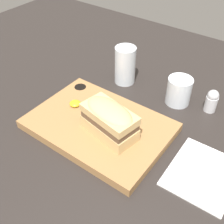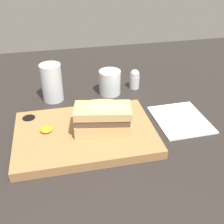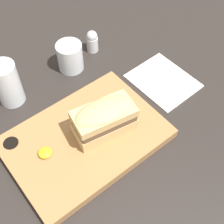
# 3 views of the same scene
# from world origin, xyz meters

# --- Properties ---
(dining_table) EXTENTS (1.94, 1.27, 0.02)m
(dining_table) POSITION_xyz_m (0.00, 0.00, 0.01)
(dining_table) COLOR #282321
(dining_table) RESTS_ON ground
(serving_board) EXTENTS (0.35, 0.25, 0.02)m
(serving_board) POSITION_xyz_m (-0.09, -0.06, 0.03)
(serving_board) COLOR #9E7042
(serving_board) RESTS_ON dining_table
(sandwich) EXTENTS (0.15, 0.09, 0.08)m
(sandwich) POSITION_xyz_m (-0.04, -0.07, 0.09)
(sandwich) COLOR tan
(sandwich) RESTS_ON serving_board
(mustard_dollop) EXTENTS (0.03, 0.03, 0.01)m
(mustard_dollop) POSITION_xyz_m (-0.18, -0.04, 0.05)
(mustard_dollop) COLOR gold
(mustard_dollop) RESTS_ON serving_board
(water_glass) EXTENTS (0.07, 0.07, 0.12)m
(water_glass) POSITION_xyz_m (-0.16, 0.17, 0.07)
(water_glass) COLOR silver
(water_glass) RESTS_ON dining_table
(wine_glass) EXTENTS (0.07, 0.07, 0.08)m
(wine_glass) POSITION_xyz_m (0.02, 0.17, 0.06)
(wine_glass) COLOR silver
(wine_glass) RESTS_ON dining_table
(napkin) EXTENTS (0.15, 0.17, 0.00)m
(napkin) POSITION_xyz_m (0.19, -0.03, 0.02)
(napkin) COLOR white
(napkin) RESTS_ON dining_table
(salt_shaker) EXTENTS (0.03, 0.03, 0.07)m
(salt_shaker) POSITION_xyz_m (0.12, 0.19, 0.05)
(salt_shaker) COLOR silver
(salt_shaker) RESTS_ON dining_table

